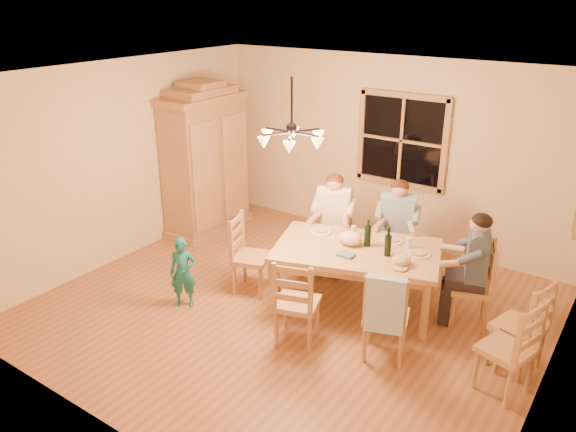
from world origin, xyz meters
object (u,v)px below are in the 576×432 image
Objects in this scene: armoire at (206,164)px; chair_near_left at (297,315)px; adult_slate_man at (476,256)px; chair_spare_front at (504,363)px; chair_near_right at (385,330)px; wine_bottle_b at (388,242)px; dining_table at (357,256)px; chandelier at (292,137)px; adult_plaid_man at (398,217)px; child at (183,273)px; chair_far_right at (395,256)px; chair_spare_back at (516,340)px; chair_end_right at (470,299)px; wine_bottle_a at (368,233)px; chair_end_left at (252,269)px; chair_far_left at (333,248)px; adult_woman at (334,210)px.

chair_near_left is at bearing -31.73° from armoire.
adult_slate_man is 1.27m from chair_spare_front.
wine_bottle_b is at bearing 97.89° from chair_near_right.
chair_spare_front is (1.86, -0.57, -0.36)m from dining_table.
armoire is at bearing 152.67° from chandelier.
child is (-1.76, -2.08, -0.41)m from adult_plaid_man.
chandelier is at bearing 47.12° from chair_far_right.
chair_far_right is 2.72m from child.
chair_spare_back is (3.55, 1.00, -0.13)m from child.
dining_table is 1.34m from chair_end_right.
adult_slate_man is (1.23, 0.40, 0.18)m from dining_table.
wine_bottle_a is at bearing 41.97° from chandelier.
chair_end_left and chair_spare_front have the same top height.
chandelier is 2.21m from chair_near_right.
wine_bottle_a reaches higher than chair_far_left.
adult_plaid_man is at bearing 117.98° from chair_end_left.
adult_plaid_man reaches higher than chair_near_left.
dining_table is 1.98m from chair_spare_front.
chair_near_right is 1.01m from wine_bottle_b.
chair_far_right is 1.00× the size of chair_end_left.
chair_far_left is at bearing -2.04° from armoire.
chair_near_left is at bearing 90.00° from adult_woman.
chair_far_right is (3.09, 0.17, -0.75)m from armoire.
adult_slate_man reaches higher than chair_end_left.
adult_slate_man is (1.16, -0.55, 0.00)m from adult_plaid_man.
child is at bearing -150.85° from wine_bottle_b.
adult_woman reaches higher than chair_spare_back.
chair_end_right is (1.94, -0.30, 0.00)m from chair_far_left.
armoire reaches higher than chair_near_left.
wine_bottle_b is at bearing 95.92° from chair_end_right.
chair_end_right is 2.04m from adult_woman.
chair_far_right is at bearing 46.64° from adult_slate_man.
adult_slate_man is at bearing 90.00° from chair_end_left.
chair_far_left is at bearing 135.77° from dining_table.
adult_woman is 1.02× the size of child.
adult_plaid_man is at bearing 107.57° from wine_bottle_b.
chair_near_right is 1.21m from chair_end_right.
adult_woman is at bearing 63.43° from chair_end_right.
chair_spare_back reaches higher than child.
chair_spare_front is (0.63, -0.97, 0.00)m from chair_end_right.
chandelier is 0.88× the size of adult_woman.
chair_end_left is 3.10m from chair_spare_back.
chair_far_left is 1.42m from wine_bottle_b.
chair_spare_back is (2.45, 0.34, -1.77)m from chandelier.
chair_far_left is 3.00× the size of wine_bottle_b.
dining_table is 2.14× the size of chair_end_right.
chair_far_left is 1.13× the size of adult_woman.
adult_plaid_man is 2.65× the size of wine_bottle_b.
chair_near_left and chair_spare_back have the same top height.
chair_spare_back is (1.79, -0.25, -0.62)m from wine_bottle_a.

